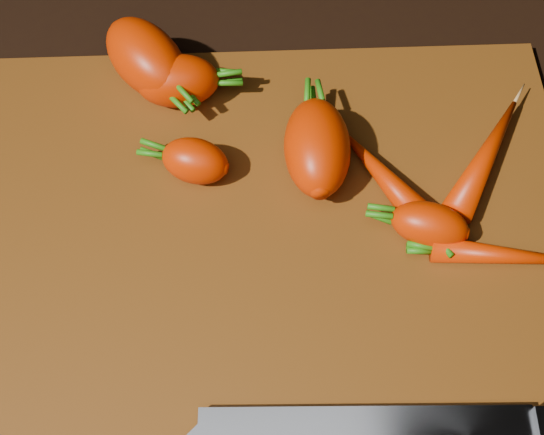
{
  "coord_description": "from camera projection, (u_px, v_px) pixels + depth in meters",
  "views": [
    {
      "loc": [
        -0.01,
        -0.29,
        0.54
      ],
      "look_at": [
        0.0,
        0.01,
        0.03
      ],
      "focal_mm": 50.0,
      "sensor_mm": 36.0,
      "label": 1
    }
  ],
  "objects": [
    {
      "name": "carrot_2",
      "position": [
        147.0,
        58.0,
        0.66
      ],
      "size": [
        0.1,
        0.11,
        0.06
      ],
      "primitive_type": "ellipsoid",
      "rotation": [
        0.0,
        0.0,
        -0.93
      ],
      "color": "#C52600",
      "rests_on": "cutting_board"
    },
    {
      "name": "carrot_7",
      "position": [
        391.0,
        184.0,
        0.61
      ],
      "size": [
        0.09,
        0.11,
        0.03
      ],
      "primitive_type": "ellipsoid",
      "rotation": [
        0.0,
        0.0,
        2.13
      ],
      "color": "#C52600",
      "rests_on": "cutting_board"
    },
    {
      "name": "carrot_3",
      "position": [
        317.0,
        147.0,
        0.62
      ],
      "size": [
        0.06,
        0.09,
        0.05
      ],
      "primitive_type": "ellipsoid",
      "rotation": [
        0.0,
        0.0,
        1.56
      ],
      "color": "#C52600",
      "rests_on": "cutting_board"
    },
    {
      "name": "carrot_1",
      "position": [
        195.0,
        161.0,
        0.62
      ],
      "size": [
        0.06,
        0.05,
        0.04
      ],
      "primitive_type": "ellipsoid",
      "rotation": [
        0.0,
        0.0,
        2.82
      ],
      "color": "#C52600",
      "rests_on": "cutting_board"
    },
    {
      "name": "ground",
      "position": [
        272.0,
        250.0,
        0.62
      ],
      "size": [
        2.0,
        2.0,
        0.01
      ],
      "primitive_type": "cube",
      "color": "black"
    },
    {
      "name": "carrot_5",
      "position": [
        486.0,
        156.0,
        0.63
      ],
      "size": [
        0.09,
        0.12,
        0.03
      ],
      "primitive_type": "ellipsoid",
      "rotation": [
        0.0,
        0.0,
        1.01
      ],
      "color": "#C52600",
      "rests_on": "cutting_board"
    },
    {
      "name": "carrot_0",
      "position": [
        178.0,
        81.0,
        0.66
      ],
      "size": [
        0.07,
        0.05,
        0.05
      ],
      "primitive_type": "ellipsoid",
      "rotation": [
        0.0,
        0.0,
        0.06
      ],
      "color": "#C52600",
      "rests_on": "cutting_board"
    },
    {
      "name": "carrot_4",
      "position": [
        430.0,
        225.0,
        0.59
      ],
      "size": [
        0.07,
        0.05,
        0.04
      ],
      "primitive_type": "ellipsoid",
      "rotation": [
        0.0,
        0.0,
        2.84
      ],
      "color": "#C52600",
      "rests_on": "cutting_board"
    },
    {
      "name": "cutting_board",
      "position": [
        272.0,
        243.0,
        0.61
      ],
      "size": [
        0.5,
        0.4,
        0.01
      ],
      "primitive_type": "cube",
      "color": "#603511",
      "rests_on": "ground"
    },
    {
      "name": "carrot_6",
      "position": [
        510.0,
        256.0,
        0.58
      ],
      "size": [
        0.12,
        0.04,
        0.02
      ],
      "primitive_type": "ellipsoid",
      "rotation": [
        0.0,
        0.0,
        -0.14
      ],
      "color": "#C52600",
      "rests_on": "cutting_board"
    }
  ]
}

